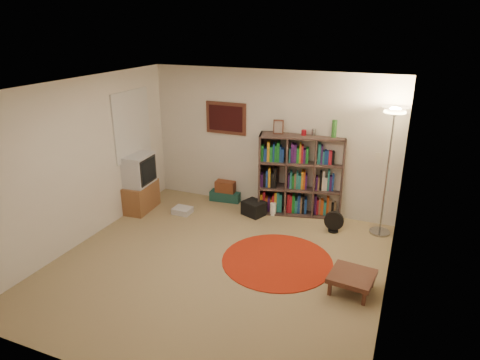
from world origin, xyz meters
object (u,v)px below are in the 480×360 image
at_px(floor_fan, 334,222).
at_px(tv_stand, 137,183).
at_px(bookshelf, 299,176).
at_px(suitcase, 227,195).
at_px(side_table, 352,277).
at_px(floor_lamp, 393,130).

xyz_separation_m(floor_fan, tv_stand, (-3.48, -0.46, 0.33)).
distance_m(bookshelf, suitcase, 1.56).
relative_size(tv_stand, side_table, 1.77).
height_order(suitcase, side_table, side_table).
distance_m(floor_lamp, tv_stand, 4.42).
distance_m(tv_stand, side_table, 4.16).
distance_m(bookshelf, side_table, 2.47).
bearing_deg(bookshelf, tv_stand, -173.95).
bearing_deg(suitcase, tv_stand, -147.05).
bearing_deg(bookshelf, suitcase, 163.56).
bearing_deg(floor_lamp, bookshelf, 170.06).
bearing_deg(floor_fan, bookshelf, 139.47).
relative_size(bookshelf, floor_lamp, 0.84).
height_order(floor_fan, side_table, floor_fan).
xyz_separation_m(floor_lamp, suitcase, (-2.89, 0.33, -1.63)).
distance_m(suitcase, side_table, 3.45).
xyz_separation_m(tv_stand, suitcase, (1.30, 1.04, -0.41)).
distance_m(floor_fan, suitcase, 2.26).
height_order(floor_fan, suitcase, floor_fan).
bearing_deg(suitcase, floor_fan, -20.85).
relative_size(floor_fan, suitcase, 0.59).
distance_m(floor_fan, tv_stand, 3.53).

